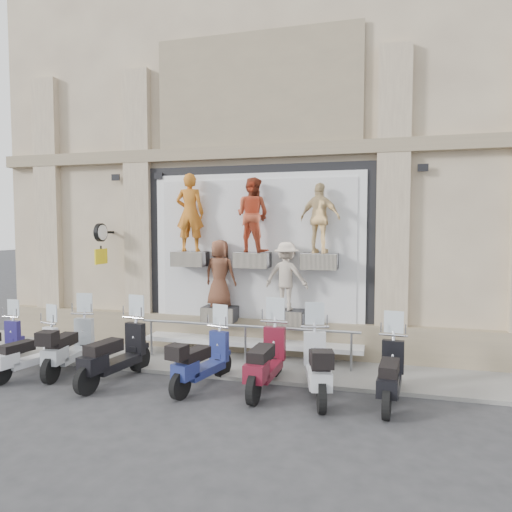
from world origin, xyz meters
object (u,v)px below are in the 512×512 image
object	(u,v)px
scooter_d	(115,341)
scooter_h	(391,361)
guard_rail	(245,346)
scooter_b	(28,342)
scooter_g	(318,353)
scooter_c	(70,335)
scooter_f	(266,347)
clock_sign_bracket	(101,238)
scooter_e	(203,349)

from	to	relation	value
scooter_d	scooter_h	bearing A→B (deg)	12.73
guard_rail	scooter_b	world-z (taller)	scooter_b
scooter_g	scooter_c	bearing A→B (deg)	166.62
scooter_c	scooter_f	xyz separation A→B (m)	(4.28, 0.03, 0.03)
clock_sign_bracket	scooter_e	world-z (taller)	clock_sign_bracket
scooter_c	scooter_h	bearing A→B (deg)	-7.70
guard_rail	scooter_f	bearing A→B (deg)	-59.20
scooter_c	scooter_h	xyz separation A→B (m)	(6.54, -0.07, -0.03)
scooter_b	scooter_c	size ratio (longest dim) A/B	0.88
guard_rail	scooter_h	size ratio (longest dim) A/B	2.68
scooter_b	scooter_d	distance (m)	1.96
clock_sign_bracket	scooter_f	world-z (taller)	clock_sign_bracket
scooter_f	scooter_h	xyz separation A→B (m)	(2.25, -0.09, -0.07)
guard_rail	scooter_b	xyz separation A→B (m)	(-4.15, -1.79, 0.24)
scooter_e	scooter_g	xyz separation A→B (m)	(2.19, 0.10, 0.05)
scooter_c	scooter_g	size ratio (longest dim) A/B	0.98
scooter_e	scooter_g	distance (m)	2.19
clock_sign_bracket	scooter_h	distance (m)	7.48
clock_sign_bracket	scooter_f	distance (m)	5.40
clock_sign_bracket	scooter_c	xyz separation A→B (m)	(0.41, -1.82, -2.00)
scooter_f	scooter_b	bearing A→B (deg)	-171.98
scooter_c	scooter_f	bearing A→B (deg)	-6.78
scooter_c	scooter_g	distance (m)	5.27
scooter_c	scooter_f	world-z (taller)	scooter_f
scooter_g	scooter_h	world-z (taller)	scooter_g
scooter_g	scooter_h	xyz separation A→B (m)	(1.27, -0.01, -0.05)
clock_sign_bracket	scooter_f	size ratio (longest dim) A/B	0.50
guard_rail	scooter_e	distance (m)	1.60
scooter_c	scooter_e	bearing A→B (deg)	-10.05
scooter_b	scooter_e	world-z (taller)	scooter_e
scooter_b	scooter_h	size ratio (longest dim) A/B	0.92
scooter_f	scooter_g	bearing A→B (deg)	-2.07
clock_sign_bracket	scooter_b	distance (m)	3.09
scooter_b	scooter_g	world-z (taller)	scooter_g
guard_rail	scooter_e	xyz separation A→B (m)	(-0.41, -1.51, 0.30)
scooter_d	scooter_h	xyz separation A→B (m)	(5.25, 0.27, -0.07)
scooter_b	scooter_d	world-z (taller)	scooter_d
scooter_c	scooter_d	xyz separation A→B (m)	(1.29, -0.33, 0.03)
clock_sign_bracket	scooter_g	world-z (taller)	clock_sign_bracket
clock_sign_bracket	scooter_b	bearing A→B (deg)	-96.41
scooter_d	scooter_h	size ratio (longest dim) A/B	1.08
scooter_b	scooter_f	size ratio (longest dim) A/B	0.85
guard_rail	clock_sign_bracket	bearing A→B (deg)	173.16
scooter_e	scooter_c	bearing A→B (deg)	-168.68
scooter_f	scooter_h	bearing A→B (deg)	0.36
scooter_e	scooter_g	bearing A→B (deg)	16.90
clock_sign_bracket	scooter_b	size ratio (longest dim) A/B	0.59
clock_sign_bracket	scooter_g	xyz separation A→B (m)	(5.68, -1.88, -1.99)
scooter_c	scooter_h	world-z (taller)	scooter_c
guard_rail	scooter_g	distance (m)	2.30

